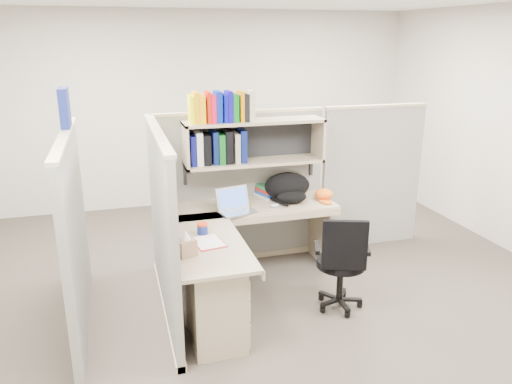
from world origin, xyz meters
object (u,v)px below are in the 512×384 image
object	(u,v)px
laptop	(238,201)
task_chair	(341,277)
desk	(228,274)
snack_canister	(202,228)
backpack	(289,188)

from	to	relation	value
laptop	task_chair	bearing A→B (deg)	-58.06
desk	task_chair	world-z (taller)	task_chair
snack_canister	task_chair	distance (m)	1.29
laptop	backpack	world-z (taller)	backpack
backpack	task_chair	distance (m)	1.13
laptop	snack_canister	size ratio (longest dim) A/B	3.47
desk	snack_canister	bearing A→B (deg)	125.26
snack_canister	laptop	bearing A→B (deg)	45.52
desk	backpack	xyz separation A→B (m)	(0.85, 0.87, 0.43)
desk	backpack	bearing A→B (deg)	45.87
desk	laptop	distance (m)	0.81
desk	task_chair	distance (m)	1.00
laptop	desk	bearing A→B (deg)	-123.24
task_chair	backpack	bearing A→B (deg)	98.44
laptop	snack_canister	xyz separation A→B (m)	(-0.42, -0.42, -0.07)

